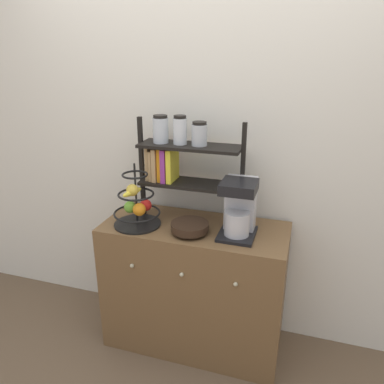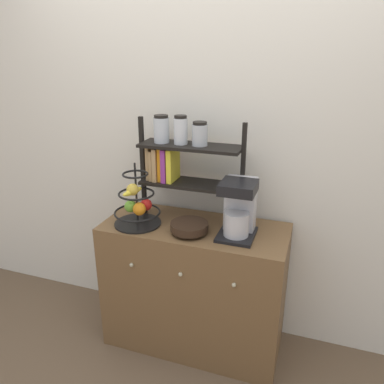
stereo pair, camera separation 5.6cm
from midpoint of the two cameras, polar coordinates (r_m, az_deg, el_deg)
ground_plane at (r=2.54m, az=-0.85°, el=-24.84°), size 12.00×12.00×0.00m
wall_back at (r=2.33m, az=3.39°, el=7.98°), size 7.00×0.05×2.60m
sideboard at (r=2.44m, az=1.06°, el=-14.12°), size 1.10×0.49×0.84m
coffee_maker at (r=2.09m, az=7.90°, el=-2.43°), size 0.20×0.24×0.32m
fruit_stand at (r=2.22m, az=-7.67°, el=-2.00°), size 0.28×0.28×0.38m
wooden_bowl at (r=2.13m, az=0.23°, el=-5.35°), size 0.22×0.22×0.06m
shelf_hutch at (r=2.21m, az=-1.37°, el=5.50°), size 0.65×0.20×0.64m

